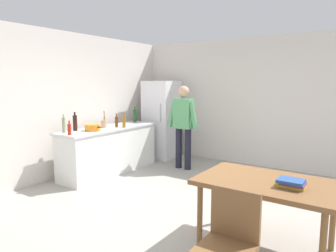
{
  "coord_description": "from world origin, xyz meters",
  "views": [
    {
      "loc": [
        2.3,
        -3.45,
        1.77
      ],
      "look_at": [
        -0.85,
        1.15,
        0.98
      ],
      "focal_mm": 33.05,
      "sensor_mm": 36.0,
      "label": 1
    }
  ],
  "objects_px": {
    "utensil_jar": "(104,124)",
    "bottle_beer_brown": "(117,122)",
    "bottle_sauce_red": "(69,129)",
    "bottle_wine_green": "(135,115)",
    "book_stack": "(291,183)",
    "person": "(183,122)",
    "bottle_oil_amber": "(124,121)",
    "refrigerator": "(161,120)",
    "bottle_wine_dark": "(75,123)",
    "dining_table": "(267,188)",
    "chair": "(229,238)",
    "cooking_pot": "(93,127)",
    "bottle_vinegar_tall": "(64,125)"
  },
  "relations": [
    {
      "from": "bottle_sauce_red",
      "to": "bottle_wine_green",
      "type": "relative_size",
      "value": 0.71
    },
    {
      "from": "chair",
      "to": "cooking_pot",
      "type": "xyz_separation_m",
      "value": [
        -3.33,
        1.59,
        0.43
      ]
    },
    {
      "from": "bottle_oil_amber",
      "to": "book_stack",
      "type": "bearing_deg",
      "value": -21.35
    },
    {
      "from": "chair",
      "to": "bottle_sauce_red",
      "type": "xyz_separation_m",
      "value": [
        -3.31,
        1.07,
        0.46
      ]
    },
    {
      "from": "person",
      "to": "bottle_wine_dark",
      "type": "height_order",
      "value": "person"
    },
    {
      "from": "bottle_oil_amber",
      "to": "bottle_wine_dark",
      "type": "bearing_deg",
      "value": -119.29
    },
    {
      "from": "person",
      "to": "dining_table",
      "type": "bearing_deg",
      "value": -42.41
    },
    {
      "from": "bottle_wine_dark",
      "to": "bottle_beer_brown",
      "type": "bearing_deg",
      "value": 69.48
    },
    {
      "from": "person",
      "to": "bottle_vinegar_tall",
      "type": "relative_size",
      "value": 5.31
    },
    {
      "from": "book_stack",
      "to": "bottle_wine_green",
      "type": "bearing_deg",
      "value": 151.05
    },
    {
      "from": "bottle_wine_green",
      "to": "person",
      "type": "bearing_deg",
      "value": 6.86
    },
    {
      "from": "refrigerator",
      "to": "bottle_sauce_red",
      "type": "relative_size",
      "value": 7.5
    },
    {
      "from": "bottle_wine_green",
      "to": "book_stack",
      "type": "relative_size",
      "value": 1.25
    },
    {
      "from": "bottle_sauce_red",
      "to": "bottle_oil_amber",
      "type": "bearing_deg",
      "value": 81.8
    },
    {
      "from": "bottle_beer_brown",
      "to": "bottle_wine_dark",
      "type": "height_order",
      "value": "bottle_wine_dark"
    },
    {
      "from": "bottle_sauce_red",
      "to": "book_stack",
      "type": "distance_m",
      "value": 3.58
    },
    {
      "from": "bottle_sauce_red",
      "to": "bottle_beer_brown",
      "type": "bearing_deg",
      "value": 89.87
    },
    {
      "from": "refrigerator",
      "to": "bottle_oil_amber",
      "type": "bearing_deg",
      "value": -84.0
    },
    {
      "from": "utensil_jar",
      "to": "bottle_oil_amber",
      "type": "relative_size",
      "value": 1.14
    },
    {
      "from": "dining_table",
      "to": "bottle_wine_dark",
      "type": "relative_size",
      "value": 4.12
    },
    {
      "from": "refrigerator",
      "to": "book_stack",
      "type": "relative_size",
      "value": 6.61
    },
    {
      "from": "person",
      "to": "book_stack",
      "type": "relative_size",
      "value": 6.24
    },
    {
      "from": "utensil_jar",
      "to": "bottle_wine_dark",
      "type": "bearing_deg",
      "value": -103.88
    },
    {
      "from": "chair",
      "to": "bottle_wine_green",
      "type": "xyz_separation_m",
      "value": [
        -3.51,
        2.98,
        0.51
      ]
    },
    {
      "from": "person",
      "to": "bottle_beer_brown",
      "type": "xyz_separation_m",
      "value": [
        -0.96,
        -0.93,
        0.03
      ]
    },
    {
      "from": "cooking_pot",
      "to": "utensil_jar",
      "type": "relative_size",
      "value": 1.25
    },
    {
      "from": "bottle_sauce_red",
      "to": "bottle_wine_dark",
      "type": "distance_m",
      "value": 0.45
    },
    {
      "from": "bottle_oil_amber",
      "to": "bottle_wine_green",
      "type": "xyz_separation_m",
      "value": [
        -0.36,
        0.75,
        0.03
      ]
    },
    {
      "from": "refrigerator",
      "to": "bottle_wine_dark",
      "type": "distance_m",
      "value": 2.27
    },
    {
      "from": "bottle_oil_amber",
      "to": "bottle_wine_dark",
      "type": "height_order",
      "value": "bottle_wine_dark"
    },
    {
      "from": "utensil_jar",
      "to": "bottle_wine_dark",
      "type": "distance_m",
      "value": 0.59
    },
    {
      "from": "dining_table",
      "to": "bottle_sauce_red",
      "type": "xyz_separation_m",
      "value": [
        -3.31,
        0.1,
        0.32
      ]
    },
    {
      "from": "person",
      "to": "bottle_oil_amber",
      "type": "relative_size",
      "value": 6.07
    },
    {
      "from": "bottle_beer_brown",
      "to": "book_stack",
      "type": "height_order",
      "value": "bottle_beer_brown"
    },
    {
      "from": "person",
      "to": "bottle_wine_dark",
      "type": "bearing_deg",
      "value": -126.35
    },
    {
      "from": "bottle_oil_amber",
      "to": "utensil_jar",
      "type": "bearing_deg",
      "value": -143.13
    },
    {
      "from": "dining_table",
      "to": "bottle_vinegar_tall",
      "type": "bearing_deg",
      "value": 176.91
    },
    {
      "from": "dining_table",
      "to": "utensil_jar",
      "type": "relative_size",
      "value": 4.37
    },
    {
      "from": "dining_table",
      "to": "cooking_pot",
      "type": "xyz_separation_m",
      "value": [
        -3.33,
        0.62,
        0.29
      ]
    },
    {
      "from": "utensil_jar",
      "to": "bottle_beer_brown",
      "type": "distance_m",
      "value": 0.25
    },
    {
      "from": "bottle_sauce_red",
      "to": "refrigerator",
      "type": "bearing_deg",
      "value": 89.7
    },
    {
      "from": "dining_table",
      "to": "person",
      "type": "bearing_deg",
      "value": 137.59
    },
    {
      "from": "bottle_beer_brown",
      "to": "bottle_oil_amber",
      "type": "relative_size",
      "value": 0.93
    },
    {
      "from": "dining_table",
      "to": "chair",
      "type": "xyz_separation_m",
      "value": [
        -0.0,
        -0.97,
        -0.14
      ]
    },
    {
      "from": "utensil_jar",
      "to": "book_stack",
      "type": "distance_m",
      "value": 3.88
    },
    {
      "from": "bottle_sauce_red",
      "to": "bottle_wine_green",
      "type": "bearing_deg",
      "value": 95.96
    },
    {
      "from": "dining_table",
      "to": "chair",
      "type": "distance_m",
      "value": 0.98
    },
    {
      "from": "person",
      "to": "bottle_sauce_red",
      "type": "relative_size",
      "value": 7.08
    },
    {
      "from": "bottle_vinegar_tall",
      "to": "bottle_beer_brown",
      "type": "distance_m",
      "value": 1.06
    },
    {
      "from": "bottle_beer_brown",
      "to": "bottle_vinegar_tall",
      "type": "bearing_deg",
      "value": -104.71
    }
  ]
}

